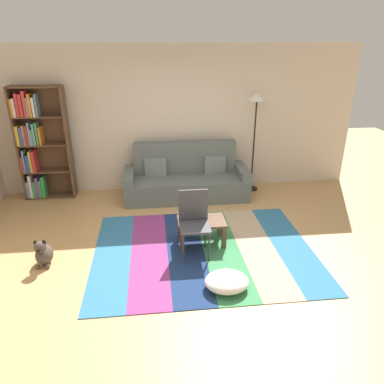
{
  "coord_description": "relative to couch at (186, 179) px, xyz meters",
  "views": [
    {
      "loc": [
        -0.51,
        -4.15,
        2.73
      ],
      "look_at": [
        0.04,
        0.68,
        0.65
      ],
      "focal_mm": 33.36,
      "sensor_mm": 36.0,
      "label": 1
    }
  ],
  "objects": [
    {
      "name": "dog",
      "position": [
        -2.08,
        -2.01,
        -0.18
      ],
      "size": [
        0.22,
        0.35,
        0.4
      ],
      "color": "#473D33",
      "rests_on": "ground_plane"
    },
    {
      "name": "pouf",
      "position": [
        0.21,
        -2.79,
        -0.23
      ],
      "size": [
        0.53,
        0.44,
        0.19
      ],
      "primitive_type": "ellipsoid",
      "color": "white",
      "rests_on": "rug"
    },
    {
      "name": "back_wall",
      "position": [
        -0.08,
        0.53,
        1.01
      ],
      "size": [
        6.8,
        0.1,
        2.7
      ],
      "primitive_type": "cube",
      "color": "beige",
      "rests_on": "ground_plane"
    },
    {
      "name": "folding_chair",
      "position": [
        -0.08,
        -1.94,
        0.2
      ],
      "size": [
        0.4,
        0.4,
        0.9
      ],
      "rotation": [
        0.0,
        0.0,
        -0.23
      ],
      "color": "#38383D",
      "rests_on": "ground_plane"
    },
    {
      "name": "coffee_table",
      "position": [
        0.05,
        -1.72,
        -0.04
      ],
      "size": [
        0.67,
        0.43,
        0.36
      ],
      "color": "#513826",
      "rests_on": "rug"
    },
    {
      "name": "tv_remote",
      "position": [
        -0.03,
        -1.64,
        0.04
      ],
      "size": [
        0.05,
        0.15,
        0.02
      ],
      "primitive_type": "cube",
      "rotation": [
        0.0,
        0.0,
        0.01
      ],
      "color": "black",
      "rests_on": "coffee_table"
    },
    {
      "name": "standing_lamp",
      "position": [
        1.31,
        0.19,
        1.22
      ],
      "size": [
        0.32,
        0.32,
        1.87
      ],
      "color": "black",
      "rests_on": "ground_plane"
    },
    {
      "name": "ground_plane",
      "position": [
        -0.08,
        -2.02,
        -0.34
      ],
      "size": [
        14.0,
        14.0,
        0.0
      ],
      "primitive_type": "plane",
      "color": "tan"
    },
    {
      "name": "bookshelf",
      "position": [
        -2.64,
        0.28,
        0.68
      ],
      "size": [
        0.9,
        0.28,
        2.03
      ],
      "color": "brown",
      "rests_on": "ground_plane"
    },
    {
      "name": "couch",
      "position": [
        0.0,
        0.0,
        0.0
      ],
      "size": [
        2.26,
        0.8,
        1.0
      ],
      "color": "#59605B",
      "rests_on": "ground_plane"
    },
    {
      "name": "rug",
      "position": [
        0.05,
        -1.94,
        -0.33
      ],
      "size": [
        3.04,
        2.36,
        0.01
      ],
      "color": "teal",
      "rests_on": "ground_plane"
    }
  ]
}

